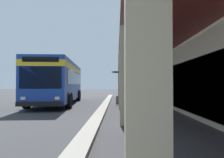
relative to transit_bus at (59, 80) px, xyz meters
name	(u,v)px	position (x,y,z in m)	size (l,w,h in m)	color
ground	(171,106)	(1.72, 8.27, -1.85)	(120.00, 120.00, 0.00)	#38383A
curb_strip	(103,108)	(3.65, 3.69, -1.79)	(33.11, 0.50, 0.12)	#9E998E
transit_bus	(59,80)	(0.00, 0.00, 0.00)	(11.38, 3.46, 3.34)	#193D9E
potted_palm	(122,96)	(-0.18, 4.92, -1.29)	(1.73, 1.75, 2.56)	gray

